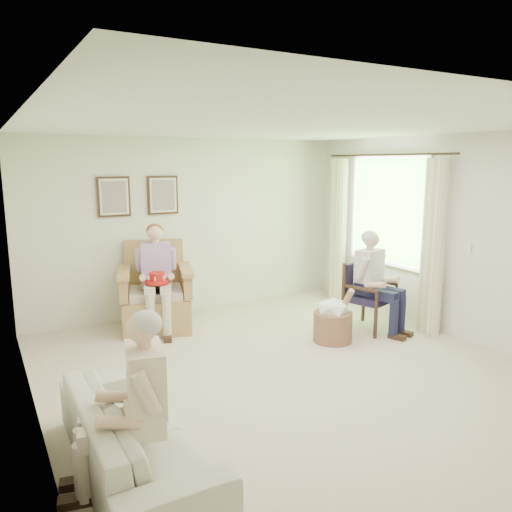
% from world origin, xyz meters
% --- Properties ---
extents(floor, '(5.50, 5.50, 0.00)m').
position_xyz_m(floor, '(0.00, 0.00, 0.00)').
color(floor, '#C5B29E').
rests_on(floor, ground).
extents(back_wall, '(5.00, 0.04, 2.60)m').
position_xyz_m(back_wall, '(0.00, 2.75, 1.30)').
color(back_wall, silver).
rests_on(back_wall, ground).
extents(left_wall, '(0.04, 5.50, 2.60)m').
position_xyz_m(left_wall, '(-2.50, 0.00, 1.30)').
color(left_wall, silver).
rests_on(left_wall, ground).
extents(right_wall, '(0.04, 5.50, 2.60)m').
position_xyz_m(right_wall, '(2.50, 0.00, 1.30)').
color(right_wall, silver).
rests_on(right_wall, ground).
extents(ceiling, '(5.00, 5.50, 0.02)m').
position_xyz_m(ceiling, '(0.00, 0.00, 2.60)').
color(ceiling, white).
rests_on(ceiling, back_wall).
extents(window, '(0.13, 2.50, 1.63)m').
position_xyz_m(window, '(2.46, 1.20, 1.58)').
color(window, '#2D6B23').
rests_on(window, right_wall).
extents(curtain_left, '(0.34, 0.34, 2.30)m').
position_xyz_m(curtain_left, '(2.33, 0.22, 1.15)').
color(curtain_left, '#FCF0C5').
rests_on(curtain_left, ground).
extents(curtain_right, '(0.34, 0.34, 2.30)m').
position_xyz_m(curtain_right, '(2.33, 2.18, 1.15)').
color(curtain_right, '#FCF0C5').
rests_on(curtain_right, ground).
extents(framed_print_left, '(0.45, 0.05, 0.55)m').
position_xyz_m(framed_print_left, '(-1.15, 2.71, 1.78)').
color(framed_print_left, '#382114').
rests_on(framed_print_left, back_wall).
extents(framed_print_right, '(0.45, 0.05, 0.55)m').
position_xyz_m(framed_print_right, '(-0.45, 2.71, 1.78)').
color(framed_print_right, '#382114').
rests_on(framed_print_right, back_wall).
extents(wicker_armchair, '(0.92, 0.92, 1.18)m').
position_xyz_m(wicker_armchair, '(-0.79, 2.19, 0.37)').
color(wicker_armchair, '#A88D4F').
rests_on(wicker_armchair, ground).
extents(wood_armchair, '(0.58, 0.55, 0.90)m').
position_xyz_m(wood_armchair, '(1.72, 0.78, 0.49)').
color(wood_armchair, black).
rests_on(wood_armchair, ground).
extents(sofa, '(1.94, 0.76, 0.57)m').
position_xyz_m(sofa, '(-1.95, -0.88, 0.28)').
color(sofa, beige).
rests_on(sofa, ground).
extents(person_wicker, '(0.40, 0.63, 1.42)m').
position_xyz_m(person_wicker, '(-0.79, 2.04, 0.84)').
color(person_wicker, beige).
rests_on(person_wicker, ground).
extents(person_dark, '(0.40, 0.62, 1.33)m').
position_xyz_m(person_dark, '(1.72, 0.63, 0.77)').
color(person_dark, '#181A36').
rests_on(person_dark, ground).
extents(person_sofa, '(0.42, 0.62, 1.24)m').
position_xyz_m(person_sofa, '(-1.95, -1.10, 0.70)').
color(person_sofa, beige).
rests_on(person_sofa, ground).
extents(red_hat, '(0.30, 0.30, 0.14)m').
position_xyz_m(red_hat, '(-0.86, 1.85, 0.77)').
color(red_hat, '#B41712').
rests_on(red_hat, person_wicker).
extents(hatbox, '(0.63, 0.63, 0.72)m').
position_xyz_m(hatbox, '(1.00, 0.57, 0.28)').
color(hatbox, tan).
rests_on(hatbox, ground).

